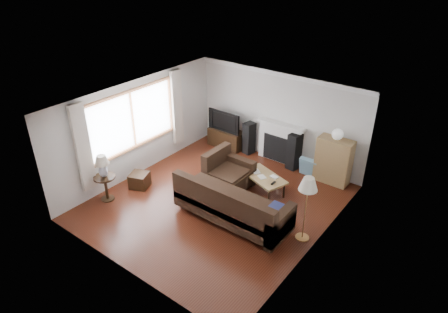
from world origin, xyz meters
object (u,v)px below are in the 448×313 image
Objects in this scene: bookshelf at (334,161)px; floor_lamp at (305,209)px; tv_stand at (226,138)px; sectional_sofa at (232,202)px; coffee_table at (263,183)px; side_table at (106,188)px.

bookshelf is 0.81× the size of floor_lamp.
bookshelf is at bearing 0.61° from tv_stand.
bookshelf reaches higher than tv_stand.
coffee_table is (-0.06, 1.37, -0.23)m from sectional_sofa.
tv_stand is 4.51m from floor_lamp.
side_table is at bearing -160.69° from floor_lamp.
floor_lamp reaches higher than sectional_sofa.
floor_lamp is 2.33× the size of side_table.
side_table is at bearing -98.47° from tv_stand.
side_table is (-2.78, -2.54, 0.09)m from coffee_table.
floor_lamp is at bearing 19.31° from side_table.
sectional_sofa is (2.25, -2.78, 0.19)m from tv_stand.
floor_lamp reaches higher than bookshelf.
sectional_sofa is at bearing -68.29° from coffee_table.
sectional_sofa is at bearing -110.97° from bookshelf.
sectional_sofa is at bearing -166.60° from floor_lamp.
tv_stand is at bearing 166.44° from coffee_table.
tv_stand is 3.34m from bookshelf.
coffee_table is 1.79× the size of side_table.
sectional_sofa is 1.39m from coffee_table.
sectional_sofa is at bearing -51.03° from tv_stand.
sectional_sofa reaches higher than side_table.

